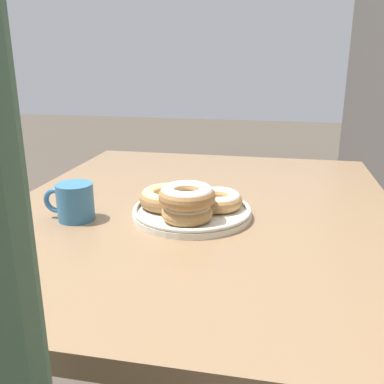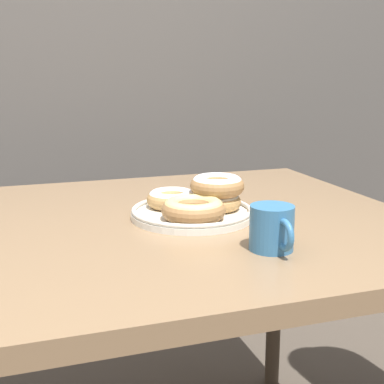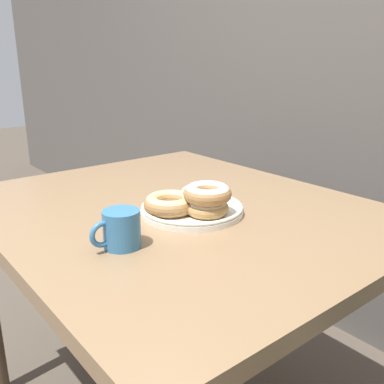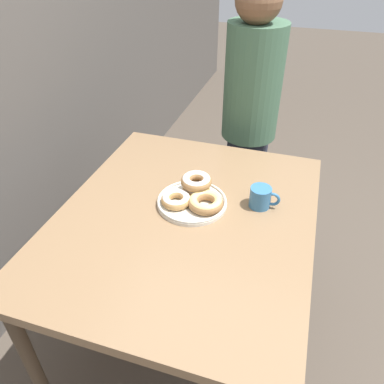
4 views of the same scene
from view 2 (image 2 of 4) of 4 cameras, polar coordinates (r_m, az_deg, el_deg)
name	(u,v)px [view 2 (image 2 of 4)]	position (r m, az deg, el deg)	size (l,w,h in m)	color
wall_back	(92,12)	(2.05, -10.66, 18.31)	(8.00, 0.05, 2.60)	#56514C
dining_table	(160,251)	(1.22, -3.40, -6.34)	(1.16, 0.96, 0.77)	#846647
donut_plate	(197,203)	(1.21, 0.54, -1.16)	(0.28, 0.30, 0.09)	silver
coffee_mug	(272,228)	(1.00, 8.58, -3.79)	(0.08, 0.12, 0.09)	teal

